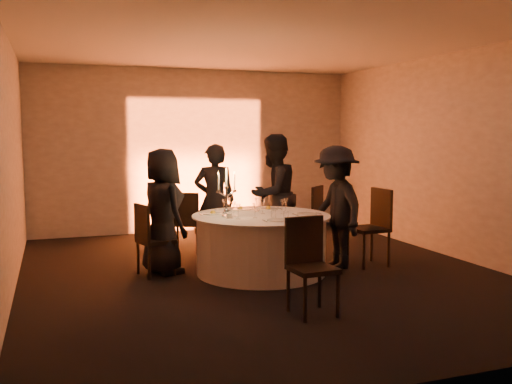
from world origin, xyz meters
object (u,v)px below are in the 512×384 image
object	(u,v)px
banquet_table	(261,244)
guest_right	(336,207)
chair_left	(150,236)
chair_back_right	(310,213)
chair_right	(374,222)
coffee_cup	(229,216)
guest_back_left	(215,200)
guest_back_right	(273,194)
candelabra	(226,200)
chair_back_left	(186,219)
chair_front	(309,259)
guest_left	(163,211)

from	to	relation	value
banquet_table	guest_right	distance (m)	1.15
chair_left	chair_back_right	world-z (taller)	chair_back_right
chair_right	coffee_cup	bearing A→B (deg)	-92.56
guest_back_left	coffee_cup	world-z (taller)	guest_back_left
guest_back_right	guest_back_left	bearing A→B (deg)	-39.30
banquet_table	candelabra	distance (m)	0.77
chair_back_left	chair_right	size ratio (longest dim) A/B	0.88
chair_front	candelabra	distance (m)	1.80
guest_back_left	guest_back_right	bearing A→B (deg)	-177.59
chair_back_left	guest_back_left	size ratio (longest dim) A/B	0.56
chair_back_right	guest_back_right	distance (m)	0.77
chair_left	guest_left	xyz separation A→B (m)	(0.18, 0.08, 0.29)
chair_right	chair_front	xyz separation A→B (m)	(-1.74, -1.62, -0.05)
guest_right	chair_back_left	bearing A→B (deg)	-136.49
chair_front	guest_back_left	xyz separation A→B (m)	(-0.17, 2.94, 0.28)
banquet_table	candelabra	world-z (taller)	candelabra
guest_back_right	candelabra	distance (m)	1.51
chair_left	guest_left	distance (m)	0.36
chair_back_right	guest_left	bearing A→B (deg)	-26.64
guest_back_left	guest_right	size ratio (longest dim) A/B	1.00
banquet_table	chair_right	distance (m)	1.65
chair_right	guest_left	world-z (taller)	guest_left
chair_front	chair_back_left	bearing A→B (deg)	96.14
guest_back_left	chair_right	bearing A→B (deg)	158.17
guest_right	coffee_cup	distance (m)	1.53
chair_left	chair_back_left	world-z (taller)	chair_back_left
guest_right	banquet_table	bearing A→B (deg)	-96.71
guest_back_right	banquet_table	bearing A→B (deg)	32.41
chair_right	chair_back_right	bearing A→B (deg)	-167.91
chair_front	coffee_cup	xyz separation A→B (m)	(-0.36, 1.58, 0.25)
chair_back_right	chair_left	bearing A→B (deg)	-26.12
banquet_table	chair_front	xyz separation A→B (m)	(-0.11, -1.71, 0.17)
chair_left	guest_back_left	xyz separation A→B (m)	(1.11, 0.89, 0.31)
chair_back_left	banquet_table	bearing A→B (deg)	134.06
candelabra	guest_back_left	bearing A→B (deg)	81.40
chair_back_left	chair_front	xyz separation A→B (m)	(0.54, -3.24, 0.02)
chair_back_left	chair_back_right	distance (m)	1.95
guest_back_left	candelabra	distance (m)	1.26
chair_left	chair_front	xyz separation A→B (m)	(1.28, -2.05, 0.03)
guest_back_right	candelabra	world-z (taller)	guest_back_right
guest_left	guest_back_left	xyz separation A→B (m)	(0.93, 0.81, 0.02)
banquet_table	chair_back_left	xyz separation A→B (m)	(-0.65, 1.53, 0.14)
banquet_table	guest_left	bearing A→B (deg)	160.57
guest_back_right	guest_left	bearing A→B (deg)	-9.00
chair_back_right	guest_back_right	size ratio (longest dim) A/B	0.55
chair_back_left	chair_back_right	size ratio (longest dim) A/B	0.94
chair_back_right	chair_right	size ratio (longest dim) A/B	0.94
chair_front	chair_right	bearing A→B (deg)	39.58
banquet_table	chair_back_right	world-z (taller)	chair_back_right
candelabra	guest_left	bearing A→B (deg)	149.90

